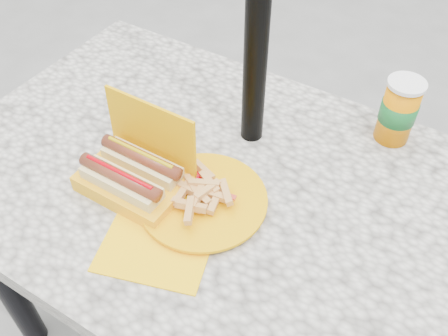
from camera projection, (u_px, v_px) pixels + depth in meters
The scene contains 4 objects.
picnic_table at pixel (215, 210), 1.14m from camera, with size 1.20×0.80×0.75m.
hotdog_box at pixel (134, 175), 1.01m from camera, with size 0.22×0.15×0.18m.
fries_plate at pixel (199, 202), 0.99m from camera, with size 0.28×0.37×0.05m.
soda_cup at pixel (399, 111), 1.09m from camera, with size 0.08×0.08×0.15m.
Camera 1 is at (0.40, -0.61, 1.53)m, focal length 40.00 mm.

